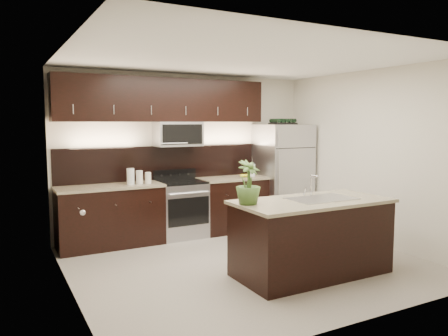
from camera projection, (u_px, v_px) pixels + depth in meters
ground at (247, 263)px, 5.88m from camera, size 4.50×4.50×0.00m
room_walls at (242, 138)px, 5.62m from camera, size 4.52×4.02×2.71m
counter_run at (170, 210)px, 7.10m from camera, size 3.51×0.65×0.94m
upper_fixtures at (166, 107)px, 7.07m from camera, size 3.49×0.40×1.66m
island at (311, 237)px, 5.43m from camera, size 1.96×0.96×0.94m
sink_faucet at (321, 197)px, 5.46m from camera, size 0.84×0.50×0.28m
refrigerator at (282, 175)px, 8.03m from camera, size 0.89×0.81×1.85m
wine_rack at (283, 122)px, 7.93m from camera, size 0.46×0.28×0.11m
plant at (248, 182)px, 5.07m from camera, size 0.36×0.36×0.51m
canisters at (137, 177)px, 6.73m from camera, size 0.37×0.13×0.25m
french_press at (252, 169)px, 7.73m from camera, size 0.11×0.11×0.32m
bananas at (242, 176)px, 7.60m from camera, size 0.20×0.17×0.06m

